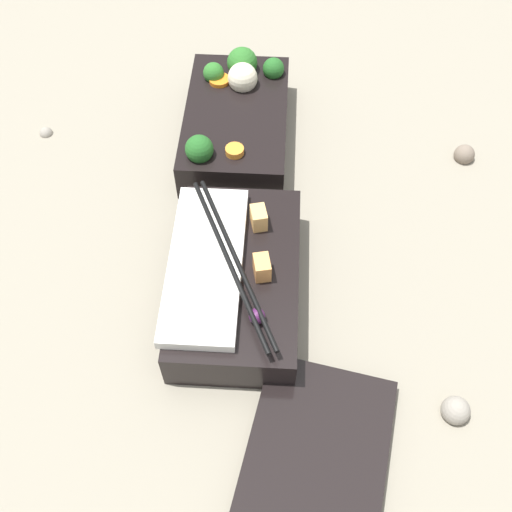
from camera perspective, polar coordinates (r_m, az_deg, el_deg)
The scene contains 7 objects.
ground_plane at distance 0.74m, azimuth -1.02°, elevation 4.89°, with size 3.00×3.00×0.00m, color gray.
bento_tray_vegetable at distance 0.80m, azimuth -1.90°, elevation 12.90°, with size 0.22×0.13×0.08m.
bento_tray_rice at distance 0.64m, azimuth -2.45°, elevation -2.18°, with size 0.22×0.13×0.07m.
bento_lid at distance 0.58m, azimuth 5.35°, elevation -20.28°, with size 0.22×0.13×0.01m, color black.
pebble_0 at distance 0.62m, azimuth 18.47°, elevation -13.78°, with size 0.03×0.03×0.03m, color gray.
pebble_1 at distance 0.83m, azimuth 19.21°, elevation 9.10°, with size 0.03×0.03×0.03m, color #7A6B5B.
pebble_3 at distance 0.87m, azimuth -19.41°, elevation 11.15°, with size 0.02×0.02×0.02m, color gray.
Camera 1 is at (0.47, 0.04, 0.56)m, focal length 42.00 mm.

